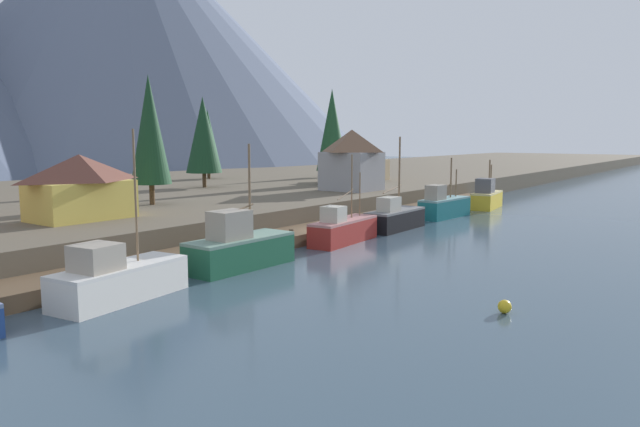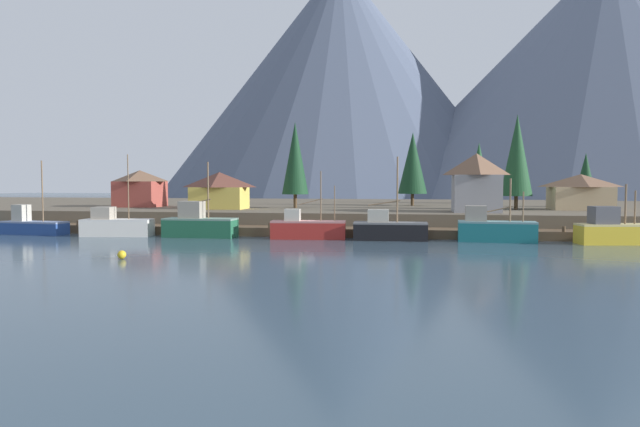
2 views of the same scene
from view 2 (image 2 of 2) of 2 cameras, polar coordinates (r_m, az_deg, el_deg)
The scene contains 22 objects.
ground_plane at distance 84.18m, azimuth 0.92°, elevation -1.42°, with size 400.00×400.00×1.00m, color #384C5B.
dock at distance 66.39m, azimuth -1.33°, elevation -1.80°, with size 80.00×4.00×1.60m.
shoreline_bank at distance 95.93m, azimuth 1.96°, elevation 0.20°, with size 400.00×56.00×2.50m, color brown.
mountain_west_peak at distance 196.87m, azimuth 2.01°, elevation 13.08°, with size 121.95×121.95×79.87m, color #4C566B.
mountain_central_peak at distance 201.29m, azimuth 26.86°, elevation 12.12°, with size 150.99×150.99×77.17m, color slate.
fishing_boat_blue at distance 76.14m, azimuth -26.89°, elevation -1.10°, with size 8.39×3.24×8.80m.
fishing_boat_white at distance 69.93m, azimuth -19.81°, elevation -1.15°, with size 8.19×3.80×9.44m.
fishing_boat_green at distance 66.11m, azimuth -12.06°, elevation -1.10°, with size 8.21×2.93×8.52m.
fishing_boat_red at distance 62.67m, azimuth -1.32°, elevation -1.50°, with size 8.36×2.99×7.48m.
fishing_boat_black at distance 61.79m, azimuth 6.96°, elevation -1.58°, with size 7.94×2.74×9.00m.
fishing_boat_teal at distance 62.33m, azimuth 17.10°, elevation -1.52°, with size 8.00×2.77×6.65m.
fishing_boat_yellow at distance 64.44m, azimuth 27.22°, elevation -1.51°, with size 7.34×3.56×6.07m.
house_red at distance 90.18m, azimuth -17.61°, elevation 2.44°, with size 6.65×6.01×5.52m.
house_tan at distance 84.67m, azimuth 24.66°, elevation 2.02°, with size 7.98×5.85×4.81m.
house_grey at distance 73.91m, azimuth 15.40°, elevation 3.06°, with size 5.92×6.41×7.34m.
house_yellow at distance 80.59m, azimuth -10.07°, elevation 2.33°, with size 7.72×4.94×5.13m.
conifer_near_left at distance 91.09m, azimuth 9.28°, elevation 5.02°, with size 4.58×4.58×11.57m.
conifer_near_right at distance 93.70m, azimuth 25.10°, elevation 3.52°, with size 3.04×3.04×8.10m.
conifer_mid_left at distance 82.12m, azimuth 19.15°, elevation 5.54°, with size 4.26×4.26×12.94m.
conifer_mid_right at distance 81.91m, azimuth -2.51°, elevation 5.56°, with size 3.82×3.82×12.35m.
conifer_back_left at distance 103.19m, azimuth 15.64°, elevation 4.31°, with size 3.94×3.94×10.62m.
channel_buoy at distance 49.35m, azimuth -19.27°, elevation -3.92°, with size 0.70×0.70×0.70m, color gold.
Camera 2 is at (12.12, -63.02, 6.36)m, focal length 31.89 mm.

